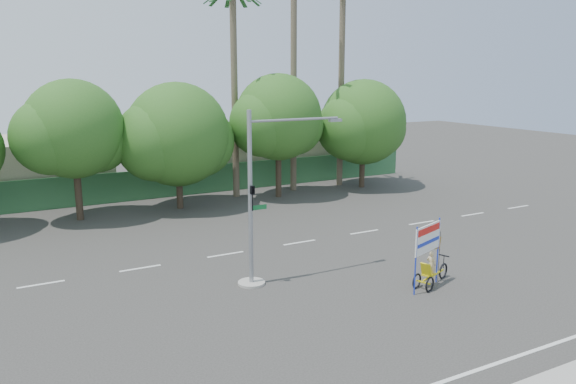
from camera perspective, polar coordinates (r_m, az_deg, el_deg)
name	(u,v)px	position (r m, az deg, el deg)	size (l,w,h in m)	color
ground	(360,308)	(20.99, 7.33, -11.58)	(120.00, 120.00, 0.00)	#33302D
fence	(178,182)	(39.44, -11.11, 1.03)	(38.00, 0.08, 2.00)	#336B3D
building_left	(13,169)	(42.04, -26.17, 2.08)	(12.00, 8.00, 4.00)	beige
building_right	(255,154)	(46.30, -3.34, 3.85)	(14.00, 8.00, 3.60)	beige
tree_left	(73,133)	(33.98, -21.03, 5.64)	(6.66, 5.60, 8.07)	#473828
tree_center	(177,138)	(35.30, -11.25, 5.45)	(7.62, 6.40, 7.85)	#473828
tree_right	(278,120)	(37.88, -1.06, 7.29)	(6.90, 5.80, 8.36)	#473828
tree_far_right	(363,125)	(41.59, 7.60, 6.79)	(7.38, 6.20, 7.94)	#473828
palm_tall	(294,42)	(40.09, 0.58, 15.03)	(3.73, 3.79, 17.45)	#70604C
palm_mid	(342,58)	(42.13, 5.48, 13.38)	(3.73, 3.79, 15.45)	#70604C
palm_short	(234,65)	(38.06, -5.51, 12.72)	(3.73, 3.79, 14.45)	#70604C
traffic_signal	(258,213)	(22.25, -3.10, -2.18)	(4.72, 1.10, 7.00)	gray
trike_billboard	(430,260)	(23.08, 14.22, -6.70)	(2.65, 1.21, 2.75)	black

